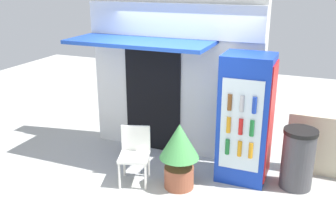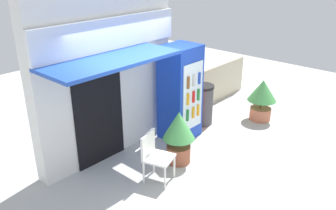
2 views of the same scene
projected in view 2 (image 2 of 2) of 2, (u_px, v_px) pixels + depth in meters
The scene contains 8 objects.
ground at pixel (177, 172), 6.37m from camera, with size 16.00×16.00×0.00m, color #B2B2AD.
storefront_building at pixel (107, 74), 6.44m from camera, with size 3.06×1.28×3.13m.
drink_cooler at pixel (181, 93), 7.29m from camera, with size 0.77×0.70×1.99m.
plastic_chair at pixel (154, 154), 5.98m from camera, with size 0.57×0.57×0.87m.
potted_plant_near_shop at pixel (179, 133), 6.47m from camera, with size 0.60×0.60×1.03m.
potted_plant_curbside at pixel (262, 96), 8.20m from camera, with size 0.67×0.67×0.99m.
trash_bin at pixel (202, 104), 8.06m from camera, with size 0.50×0.50×0.94m.
stone_boundary_wall at pixel (211, 85), 9.23m from camera, with size 2.80×0.22×0.99m, color beige.
Camera 2 is at (-4.13, -3.48, 3.60)m, focal length 37.65 mm.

